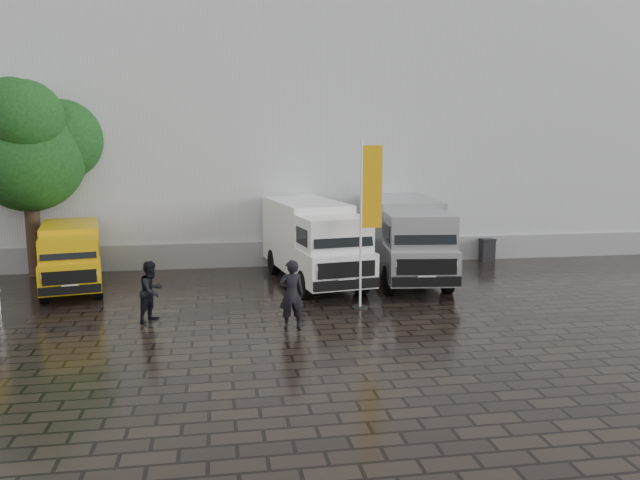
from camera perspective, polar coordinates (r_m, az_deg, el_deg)
The scene contains 11 objects.
ground at distance 17.93m, azimuth 2.29°, elevation -7.19°, with size 120.00×120.00×0.00m, color black.
exhibition_hall at distance 33.33m, azimuth 0.16°, elevation 10.75°, with size 44.00×16.00×12.00m, color silver.
hall_plinth at distance 25.80m, azimuth 3.10°, elevation -1.03°, with size 44.00×0.15×1.00m, color gray.
van_yellow at distance 22.65m, azimuth -21.79°, elevation -1.56°, with size 1.83×4.75×2.19m, color #D09D0A, non-canonical shape.
van_white at distance 22.10m, azimuth -0.57°, elevation -0.30°, with size 2.19×6.57×2.84m, color white, non-canonical shape.
van_silver at distance 22.87m, azimuth 7.95°, elevation -0.00°, with size 2.23×6.68×2.90m, color #A2A4A7, non-canonical shape.
flagpole at distance 18.60m, azimuth 4.32°, elevation 2.35°, with size 0.88×0.50×5.09m.
tree at distance 25.50m, azimuth -25.32°, elevation 7.60°, with size 4.12×4.18×7.40m.
wheelie_bin at distance 27.22m, azimuth 15.04°, elevation -0.86°, with size 0.57×0.57×0.95m, color black.
person_front at distance 16.75m, azimuth -2.63°, elevation -5.00°, with size 0.69×0.45×1.89m, color black.
person_tent at distance 18.11m, azimuth -15.15°, elevation -4.54°, with size 0.83×0.65×1.71m, color black.
Camera 1 is at (-3.49, -16.86, 5.01)m, focal length 35.00 mm.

